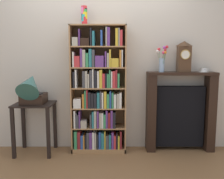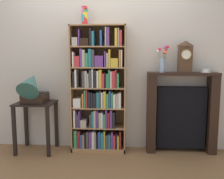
{
  "view_description": "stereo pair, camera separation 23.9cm",
  "coord_description": "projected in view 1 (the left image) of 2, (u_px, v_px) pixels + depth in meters",
  "views": [
    {
      "loc": [
        0.19,
        -3.4,
        1.38
      ],
      "look_at": [
        0.19,
        0.12,
        0.89
      ],
      "focal_mm": 40.54,
      "sensor_mm": 36.0,
      "label": 1
    },
    {
      "loc": [
        0.43,
        -3.39,
        1.38
      ],
      "look_at": [
        0.19,
        0.12,
        0.89
      ],
      "focal_mm": 40.54,
      "sensor_mm": 36.0,
      "label": 2
    }
  ],
  "objects": [
    {
      "name": "cup_stack",
      "position": [
        84.0,
        16.0,
        3.43
      ],
      "size": [
        0.08,
        0.08,
        0.25
      ],
      "color": "purple",
      "rests_on": "bookshelf"
    },
    {
      "name": "fireplace_mantel",
      "position": [
        180.0,
        112.0,
        3.63
      ],
      "size": [
        0.96,
        0.25,
        1.14
      ],
      "color": "black",
      "rests_on": "ground"
    },
    {
      "name": "side_table_left",
      "position": [
        35.0,
        117.0,
        3.51
      ],
      "size": [
        0.53,
        0.46,
        0.71
      ],
      "color": "black",
      "rests_on": "ground"
    },
    {
      "name": "gramophone",
      "position": [
        31.0,
        89.0,
        3.37
      ],
      "size": [
        0.31,
        0.51,
        0.5
      ],
      "color": "black",
      "rests_on": "side_table_left"
    },
    {
      "name": "flower_vase",
      "position": [
        162.0,
        60.0,
        3.51
      ],
      "size": [
        0.17,
        0.15,
        0.37
      ],
      "color": "#99B2D1",
      "rests_on": "fireplace_mantel"
    },
    {
      "name": "ground_plane",
      "position": [
        99.0,
        154.0,
        3.56
      ],
      "size": [
        7.49,
        6.4,
        0.02
      ],
      "primitive_type": "cube",
      "color": "brown"
    },
    {
      "name": "teacup_with_saucer",
      "position": [
        203.0,
        70.0,
        3.53
      ],
      "size": [
        0.14,
        0.13,
        0.05
      ],
      "color": "white",
      "rests_on": "fireplace_mantel"
    },
    {
      "name": "bookshelf",
      "position": [
        98.0,
        95.0,
        3.55
      ],
      "size": [
        0.76,
        0.28,
        1.78
      ],
      "color": "#A87A4C",
      "rests_on": "ground"
    },
    {
      "name": "wall_back",
      "position": [
        109.0,
        60.0,
        3.67
      ],
      "size": [
        4.49,
        0.08,
        2.6
      ],
      "primitive_type": "cube",
      "color": "beige",
      "rests_on": "ground"
    },
    {
      "name": "mantel_clock",
      "position": [
        184.0,
        57.0,
        3.5
      ],
      "size": [
        0.18,
        0.14,
        0.43
      ],
      "color": "#472D1C",
      "rests_on": "fireplace_mantel"
    }
  ]
}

